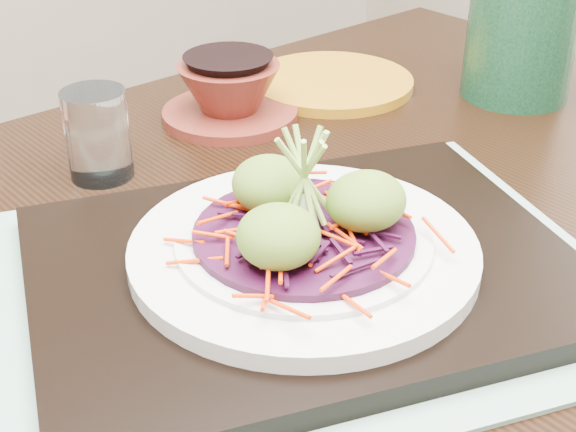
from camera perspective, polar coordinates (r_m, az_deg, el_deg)
dining_table at (r=0.75m, az=1.23°, el=-9.19°), size 1.33×0.93×0.80m
placemat at (r=0.64m, az=1.09°, el=-4.60°), size 0.58×0.51×0.00m
serving_tray at (r=0.64m, az=1.10°, el=-3.75°), size 0.50×0.43×0.02m
white_plate at (r=0.63m, az=1.12°, el=-2.34°), size 0.27×0.27×0.02m
cabbage_bed at (r=0.62m, az=1.13°, el=-1.26°), size 0.17×0.17×0.01m
carrot_julienne at (r=0.61m, az=1.14°, el=-0.59°), size 0.21×0.21×0.01m
guacamole_scoops at (r=0.61m, az=1.20°, el=0.68°), size 0.15×0.13×0.05m
scallion_garnish at (r=0.60m, az=1.18°, el=2.45°), size 0.06×0.06×0.09m
water_glass at (r=0.81m, az=-13.38°, el=5.65°), size 0.08×0.08×0.09m
terracotta_bowl_set at (r=0.93m, az=-4.18°, el=8.59°), size 0.19×0.19×0.07m
yellow_plate at (r=1.03m, az=3.08°, el=9.47°), size 0.21×0.21×0.01m
green_jar at (r=1.02m, az=16.27°, el=12.22°), size 0.15×0.15×0.15m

